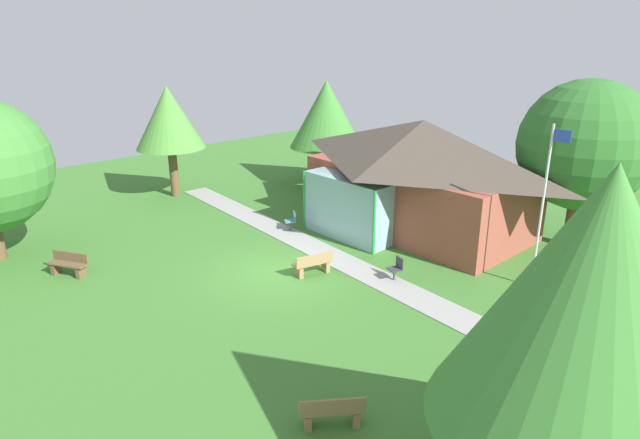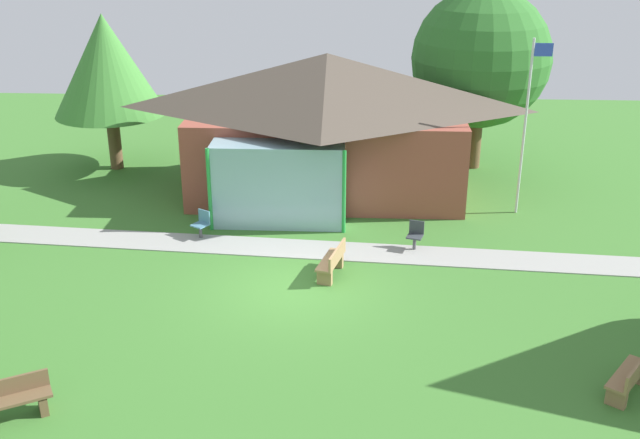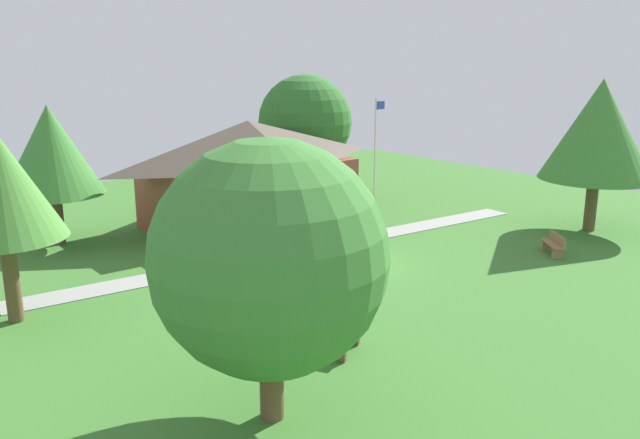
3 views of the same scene
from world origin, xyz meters
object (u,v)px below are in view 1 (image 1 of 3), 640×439
(bench_rear_near_path, at_px, (313,264))
(patio_chair_west, at_px, (291,222))
(flagpole, at_px, (544,201))
(pavilion, at_px, (417,174))
(bench_front_left, at_px, (69,265))
(patio_chair_lawn_spare, at_px, (396,269))
(tree_west_hedge, at_px, (169,118))
(bench_lawn_far_right, at_px, (332,412))
(tree_behind_pavilion_left, at_px, (326,114))
(tree_behind_pavilion_right, at_px, (584,146))
(tree_far_east, at_px, (594,303))

(bench_rear_near_path, xyz_separation_m, patio_chair_west, (-4.06, 2.37, 0.01))
(flagpole, xyz_separation_m, patio_chair_west, (-9.99, -2.59, -2.72))
(pavilion, xyz_separation_m, bench_front_left, (-5.51, -13.16, -2.13))
(bench_rear_near_path, height_order, patio_chair_lawn_spare, patio_chair_lawn_spare)
(flagpole, bearing_deg, pavilion, 165.67)
(tree_west_hedge, bearing_deg, flagpole, 11.49)
(bench_lawn_far_right, height_order, patio_chair_west, patio_chair_west)
(bench_lawn_far_right, bearing_deg, flagpole, 38.58)
(pavilion, distance_m, tree_behind_pavilion_left, 8.58)
(bench_rear_near_path, bearing_deg, tree_behind_pavilion_right, -13.76)
(flagpole, xyz_separation_m, bench_rear_near_path, (-5.94, -4.95, -2.73))
(patio_chair_west, distance_m, tree_far_east, 16.80)
(flagpole, height_order, tree_far_east, tree_far_east)
(pavilion, distance_m, patio_chair_lawn_spare, 5.95)
(bench_lawn_far_right, bearing_deg, patio_chair_lawn_spare, 65.95)
(patio_chair_lawn_spare, bearing_deg, bench_front_left, 62.05)
(flagpole, relative_size, patio_chair_lawn_spare, 6.61)
(bench_front_left, relative_size, tree_far_east, 0.22)
(pavilion, distance_m, bench_lawn_far_right, 13.72)
(bench_lawn_far_right, distance_m, tree_behind_pavilion_right, 15.33)
(patio_chair_lawn_spare, relative_size, tree_behind_pavilion_right, 0.13)
(patio_chair_lawn_spare, relative_size, tree_west_hedge, 0.15)
(flagpole, xyz_separation_m, bench_front_left, (-11.96, -11.51, -2.73))
(bench_lawn_far_right, xyz_separation_m, patio_chair_west, (-10.35, 7.49, 0.01))
(bench_rear_near_path, bearing_deg, patio_chair_lawn_spare, -38.03)
(bench_lawn_far_right, bearing_deg, tree_west_hedge, 107.74)
(patio_chair_lawn_spare, relative_size, patio_chair_west, 1.00)
(bench_lawn_far_right, distance_m, tree_behind_pavilion_left, 20.78)
(tree_behind_pavilion_left, distance_m, tree_behind_pavilion_right, 13.80)
(bench_front_left, bearing_deg, bench_rear_near_path, -162.24)
(bench_lawn_far_right, xyz_separation_m, patio_chair_lawn_spare, (-3.93, 6.97, 0.01))
(pavilion, height_order, patio_chair_lawn_spare, pavilion)
(tree_behind_pavilion_left, bearing_deg, tree_behind_pavilion_right, 3.48)
(bench_rear_near_path, relative_size, tree_behind_pavilion_right, 0.23)
(tree_far_east, bearing_deg, bench_lawn_far_right, -166.65)
(bench_rear_near_path, distance_m, bench_lawn_far_right, 8.12)
(patio_chair_lawn_spare, xyz_separation_m, patio_chair_west, (-6.42, 0.52, 0.00))
(pavilion, bearing_deg, tree_far_east, -42.89)
(patio_chair_west, relative_size, tree_far_east, 0.13)
(bench_lawn_far_right, bearing_deg, tree_behind_pavilion_left, 83.50)
(bench_lawn_far_right, bearing_deg, tree_behind_pavilion_right, 41.13)
(tree_far_east, bearing_deg, patio_chair_lawn_spare, 145.55)
(bench_lawn_far_right, bearing_deg, bench_rear_near_path, 87.41)
(flagpole, distance_m, patio_chair_lawn_spare, 5.46)
(tree_far_east, bearing_deg, pavilion, 137.11)
(flagpole, height_order, tree_behind_pavilion_right, tree_behind_pavilion_right)
(flagpole, bearing_deg, bench_front_left, -136.11)
(patio_chair_west, relative_size, tree_behind_pavilion_right, 0.13)
(flagpole, relative_size, tree_far_east, 0.84)
(flagpole, bearing_deg, patio_chair_lawn_spare, -138.94)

